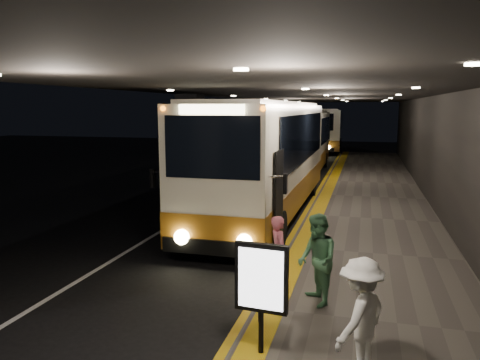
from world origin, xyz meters
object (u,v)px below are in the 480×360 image
at_px(passenger_waiting_green, 317,260).
at_px(coach_main, 267,163).
at_px(passenger_waiting_white, 361,317).
at_px(coach_third, 326,131).
at_px(stanchion_post, 260,294).
at_px(info_sign, 261,280).
at_px(passenger_boarding, 279,253).
at_px(coach_second, 301,145).

bearing_deg(passenger_waiting_green, coach_main, 172.53).
bearing_deg(passenger_waiting_white, passenger_waiting_green, -131.91).
height_order(coach_third, passenger_waiting_green, coach_third).
bearing_deg(coach_third, stanchion_post, -90.69).
height_order(passenger_waiting_green, passenger_waiting_white, passenger_waiting_green).
relative_size(info_sign, stanchion_post, 1.64).
relative_size(coach_main, passenger_boarding, 8.14).
bearing_deg(coach_third, passenger_boarding, -90.48).
bearing_deg(coach_main, stanchion_post, -78.53).
bearing_deg(coach_main, passenger_waiting_white, -70.76).
bearing_deg(passenger_waiting_white, coach_third, -146.64).
bearing_deg(coach_second, coach_main, -89.66).
xyz_separation_m(coach_main, stanchion_post, (1.78, -9.08, -1.24)).
bearing_deg(stanchion_post, passenger_waiting_white, -34.59).
height_order(coach_third, passenger_waiting_white, coach_third).
bearing_deg(passenger_boarding, passenger_waiting_white, -173.74).
height_order(coach_main, info_sign, coach_main).
bearing_deg(coach_second, passenger_waiting_white, -80.61).
xyz_separation_m(coach_second, passenger_boarding, (1.99, -18.21, -0.80)).
distance_m(coach_main, coach_second, 10.70).
distance_m(coach_main, passenger_waiting_white, 10.90).
xyz_separation_m(coach_second, stanchion_post, (1.94, -19.78, -1.05)).
bearing_deg(coach_second, stanchion_post, -84.93).
relative_size(coach_third, passenger_waiting_green, 6.71).
bearing_deg(stanchion_post, coach_second, 95.60).
bearing_deg(passenger_waiting_green, passenger_waiting_white, -5.64).
height_order(coach_second, passenger_waiting_white, coach_second).
bearing_deg(passenger_boarding, passenger_waiting_green, -145.32).
xyz_separation_m(coach_third, passenger_boarding, (1.99, -35.15, -0.84)).
xyz_separation_m(passenger_waiting_white, info_sign, (-1.48, 0.18, 0.33)).
relative_size(passenger_boarding, stanchion_post, 1.48).
xyz_separation_m(coach_main, passenger_waiting_green, (2.67, -8.00, -0.89)).
relative_size(passenger_waiting_green, info_sign, 1.01).
distance_m(passenger_waiting_white, info_sign, 1.53).
relative_size(passenger_waiting_white, info_sign, 0.98).
bearing_deg(passenger_boarding, coach_third, -21.73).
distance_m(coach_second, stanchion_post, 19.91).
bearing_deg(coach_main, passenger_waiting_green, -71.17).
bearing_deg(passenger_waiting_green, info_sign, -42.81).
bearing_deg(passenger_waiting_white, coach_main, -133.32).
distance_m(coach_third, passenger_waiting_white, 38.10).
bearing_deg(coach_main, passenger_boarding, -75.92).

